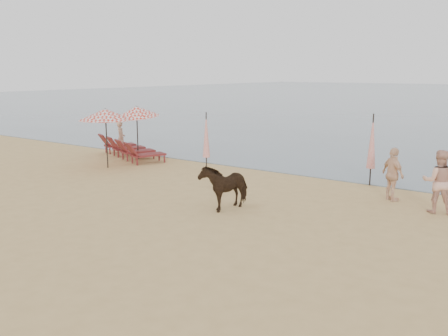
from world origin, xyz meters
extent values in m
plane|color=tan|center=(0.00, 0.00, 0.00)|extent=(120.00, 120.00, 0.00)
cube|color=maroon|center=(-9.73, 9.84, 0.36)|extent=(1.15, 1.57, 0.08)
cube|color=maroon|center=(-10.01, 9.13, 0.64)|extent=(0.79, 0.68, 0.63)
cube|color=maroon|center=(-8.69, 9.41, 0.36)|extent=(1.15, 1.57, 0.08)
cube|color=maroon|center=(-8.97, 8.71, 0.64)|extent=(0.79, 0.68, 0.63)
cube|color=maroon|center=(-7.65, 8.99, 0.36)|extent=(1.15, 1.57, 0.08)
cube|color=maroon|center=(-7.93, 8.28, 0.64)|extent=(0.79, 0.68, 0.63)
cube|color=maroon|center=(-6.61, 8.57, 0.36)|extent=(1.15, 1.57, 0.08)
cube|color=maroon|center=(-6.89, 7.86, 0.64)|extent=(0.79, 0.68, 0.63)
cylinder|color=black|center=(-7.18, 6.80, 1.12)|extent=(0.05, 0.05, 2.24)
cone|color=red|center=(-7.18, 6.80, 2.19)|extent=(2.14, 2.14, 0.46)
sphere|color=black|center=(-7.18, 6.80, 2.39)|extent=(0.08, 0.08, 0.08)
cylinder|color=black|center=(-7.64, 8.98, 1.10)|extent=(0.05, 0.05, 2.20)
cone|color=red|center=(-7.64, 8.98, 2.14)|extent=(1.94, 1.98, 0.66)
sphere|color=black|center=(-7.64, 8.98, 2.35)|extent=(0.08, 0.08, 0.08)
cylinder|color=black|center=(-3.45, 8.59, 1.17)|extent=(0.05, 0.05, 2.34)
cone|color=red|center=(-3.45, 8.59, 1.45)|extent=(0.29, 0.29, 1.76)
cylinder|color=black|center=(2.66, 9.99, 1.25)|extent=(0.05, 0.05, 2.49)
cone|color=red|center=(2.66, 9.99, 1.54)|extent=(0.30, 0.30, 1.87)
imported|color=black|center=(0.25, 4.69, 0.66)|extent=(0.89, 1.63, 1.32)
imported|color=tan|center=(-9.11, 9.32, 0.81)|extent=(0.71, 0.64, 1.62)
imported|color=tan|center=(5.36, 7.77, 0.89)|extent=(1.03, 0.90, 1.78)
imported|color=#E4B38E|center=(3.93, 8.35, 0.82)|extent=(1.01, 0.90, 1.64)
camera|label=1|loc=(8.44, -6.69, 3.92)|focal=40.00mm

